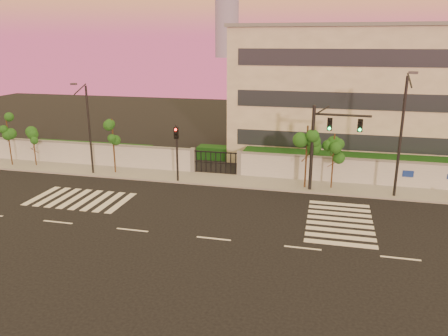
% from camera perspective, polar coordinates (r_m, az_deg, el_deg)
% --- Properties ---
extents(ground, '(120.00, 120.00, 0.00)m').
position_cam_1_polar(ground, '(25.11, -1.36, -9.21)').
color(ground, black).
rests_on(ground, ground).
extents(sidewalk, '(60.00, 3.00, 0.15)m').
position_cam_1_polar(sidewalk, '(34.63, 3.11, -1.81)').
color(sidewalk, gray).
rests_on(sidewalk, ground).
extents(perimeter_wall, '(60.00, 0.36, 2.20)m').
position_cam_1_polar(perimeter_wall, '(35.73, 3.74, 0.42)').
color(perimeter_wall, '#AAACB1').
rests_on(perimeter_wall, ground).
extents(hedge_row, '(41.00, 4.25, 1.80)m').
position_cam_1_polar(hedge_row, '(38.26, 6.01, 1.04)').
color(hedge_row, '#113911').
rests_on(hedge_row, ground).
extents(institutional_building, '(24.40, 12.40, 12.25)m').
position_cam_1_polar(institutional_building, '(44.24, 17.77, 9.47)').
color(institutional_building, '#B3AB97').
rests_on(institutional_building, ground).
extents(road_markings, '(57.00, 7.62, 0.02)m').
position_cam_1_polar(road_markings, '(28.81, -2.48, -5.75)').
color(road_markings, silver).
rests_on(road_markings, ground).
extents(street_tree_a, '(1.36, 1.08, 4.67)m').
position_cam_1_polar(street_tree_a, '(42.81, -26.42, 4.65)').
color(street_tree_a, '#382314').
rests_on(street_tree_a, ground).
extents(street_tree_b, '(1.32, 1.05, 3.38)m').
position_cam_1_polar(street_tree_b, '(41.89, -23.62, 3.45)').
color(street_tree_b, '#382314').
rests_on(street_tree_b, ground).
extents(street_tree_c, '(1.45, 1.15, 4.69)m').
position_cam_1_polar(street_tree_c, '(37.20, -14.29, 4.35)').
color(street_tree_c, '#382314').
rests_on(street_tree_c, ground).
extents(street_tree_d, '(1.63, 1.30, 4.87)m').
position_cam_1_polar(street_tree_d, '(32.80, 10.83, 3.26)').
color(street_tree_d, '#382314').
rests_on(street_tree_d, ground).
extents(street_tree_e, '(1.41, 1.12, 4.30)m').
position_cam_1_polar(street_tree_e, '(33.18, 14.18, 2.45)').
color(street_tree_e, '#382314').
rests_on(street_tree_e, ground).
extents(traffic_signal_main, '(4.06, 0.45, 6.42)m').
position_cam_1_polar(traffic_signal_main, '(32.22, 12.93, 3.77)').
color(traffic_signal_main, black).
rests_on(traffic_signal_main, ground).
extents(traffic_signal_secondary, '(0.36, 0.34, 4.62)m').
position_cam_1_polar(traffic_signal_secondary, '(34.07, -6.19, 2.81)').
color(traffic_signal_secondary, black).
rests_on(traffic_signal_secondary, ground).
extents(streetlight_west, '(0.46, 1.86, 7.74)m').
position_cam_1_polar(streetlight_west, '(37.27, -17.34, 5.29)').
color(streetlight_west, black).
rests_on(streetlight_west, ground).
extents(streetlight_east, '(0.54, 2.16, 8.99)m').
position_cam_1_polar(streetlight_east, '(32.26, 22.20, 4.44)').
color(streetlight_east, black).
rests_on(streetlight_east, ground).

